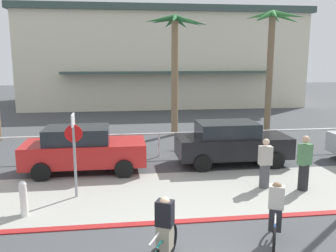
# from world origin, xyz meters

# --- Properties ---
(ground_plane) EXTENTS (80.00, 80.00, 0.00)m
(ground_plane) POSITION_xyz_m (0.00, 10.00, 0.00)
(ground_plane) COLOR #424447
(sidewalk_strip) EXTENTS (44.00, 4.00, 0.02)m
(sidewalk_strip) POSITION_xyz_m (0.00, 4.20, 0.01)
(sidewalk_strip) COLOR #9E9E93
(sidewalk_strip) RESTS_ON ground
(curb_paint) EXTENTS (44.00, 0.24, 0.03)m
(curb_paint) POSITION_xyz_m (0.00, 2.20, 0.01)
(curb_paint) COLOR maroon
(curb_paint) RESTS_ON ground
(building_backdrop) EXTENTS (23.70, 12.44, 8.11)m
(building_backdrop) POSITION_xyz_m (2.17, 27.51, 4.07)
(building_backdrop) COLOR beige
(building_backdrop) RESTS_ON ground
(rail_fence) EXTENTS (22.72, 0.08, 1.04)m
(rail_fence) POSITION_xyz_m (0.00, 8.50, 0.84)
(rail_fence) COLOR white
(rail_fence) RESTS_ON ground
(stop_sign_bike_lane) EXTENTS (0.52, 0.56, 2.56)m
(stop_sign_bike_lane) POSITION_xyz_m (-2.97, 4.30, 1.68)
(stop_sign_bike_lane) COLOR gray
(stop_sign_bike_lane) RESTS_ON ground
(bollard_2) EXTENTS (0.20, 0.20, 1.00)m
(bollard_2) POSITION_xyz_m (-4.19, 3.09, 0.52)
(bollard_2) COLOR white
(bollard_2) RESTS_ON ground
(palm_tree_2) EXTENTS (3.50, 3.04, 6.35)m
(palm_tree_2) POSITION_xyz_m (1.34, 12.76, 4.79)
(palm_tree_2) COLOR #846B4C
(palm_tree_2) RESTS_ON ground
(palm_tree_3) EXTENTS (2.96, 3.15, 6.67)m
(palm_tree_3) POSITION_xyz_m (6.76, 13.12, 4.99)
(palm_tree_3) COLOR #756047
(palm_tree_3) RESTS_ON ground
(car_red_1) EXTENTS (4.40, 2.02, 1.69)m
(car_red_1) POSITION_xyz_m (-2.97, 6.81, 0.87)
(car_red_1) COLOR red
(car_red_1) RESTS_ON ground
(car_black_2) EXTENTS (4.40, 2.02, 1.69)m
(car_black_2) POSITION_xyz_m (2.72, 7.09, 0.87)
(car_black_2) COLOR black
(car_black_2) RESTS_ON ground
(cyclist_teal_0) EXTENTS (0.85, 1.66, 1.50)m
(cyclist_teal_0) POSITION_xyz_m (-0.78, 0.27, 0.69)
(cyclist_teal_0) COLOR black
(cyclist_teal_0) RESTS_ON ground
(cyclist_blue_1) EXTENTS (0.82, 1.68, 1.50)m
(cyclist_blue_1) POSITION_xyz_m (1.80, 0.80, 0.69)
(cyclist_blue_1) COLOR black
(cyclist_blue_1) RESTS_ON ground
(pedestrian_0) EXTENTS (0.41, 0.33, 1.64)m
(pedestrian_0) POSITION_xyz_m (2.99, 4.31, 0.76)
(pedestrian_0) COLOR #4C4C51
(pedestrian_0) RESTS_ON ground
(pedestrian_1) EXTENTS (0.46, 0.40, 1.79)m
(pedestrian_1) POSITION_xyz_m (4.12, 3.93, 0.83)
(pedestrian_1) COLOR #232326
(pedestrian_1) RESTS_ON ground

